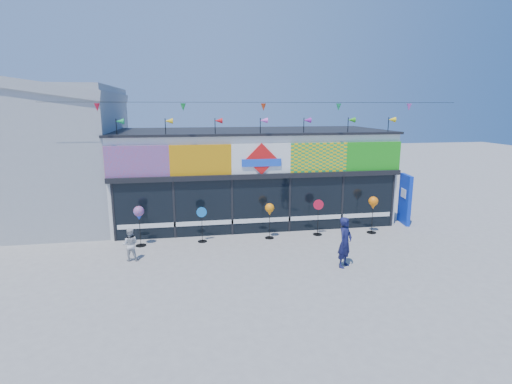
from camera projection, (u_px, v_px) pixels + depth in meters
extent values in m
plane|color=gray|center=(280.00, 264.00, 13.31)|extent=(80.00, 80.00, 0.00)
cube|color=white|center=(251.00, 175.00, 18.66)|extent=(12.00, 5.00, 4.00)
cube|color=black|center=(261.00, 206.00, 16.38)|extent=(11.60, 0.12, 2.30)
cube|color=black|center=(261.00, 176.00, 16.07)|extent=(12.00, 0.30, 0.20)
cube|color=white|center=(261.00, 220.00, 16.47)|extent=(11.40, 0.10, 0.18)
cube|color=black|center=(251.00, 131.00, 18.23)|extent=(12.20, 5.20, 0.10)
cube|color=black|center=(114.00, 212.00, 15.39)|extent=(0.08, 0.14, 2.30)
cube|color=black|center=(174.00, 210.00, 15.78)|extent=(0.08, 0.14, 2.30)
cube|color=black|center=(232.00, 207.00, 16.17)|extent=(0.08, 0.14, 2.30)
cube|color=black|center=(289.00, 205.00, 16.57)|extent=(0.08, 0.14, 2.30)
cube|color=black|center=(342.00, 202.00, 16.96)|extent=(0.08, 0.14, 2.30)
cube|color=black|center=(392.00, 200.00, 17.34)|extent=(0.08, 0.14, 2.30)
cube|color=red|center=(137.00, 162.00, 15.14)|extent=(2.40, 0.08, 1.20)
cube|color=orange|center=(201.00, 160.00, 15.54)|extent=(2.40, 0.08, 1.20)
cube|color=white|center=(261.00, 159.00, 15.95)|extent=(2.40, 0.08, 1.20)
cube|color=yellow|center=(319.00, 157.00, 16.35)|extent=(2.40, 0.08, 1.20)
cube|color=#1CA118|center=(373.00, 156.00, 16.75)|extent=(2.40, 0.08, 1.20)
cube|color=red|center=(262.00, 159.00, 15.89)|extent=(1.27, 0.06, 1.27)
cube|color=blue|center=(262.00, 163.00, 15.90)|extent=(1.60, 0.05, 0.30)
cube|color=#6025B0|center=(161.00, 212.00, 15.76)|extent=(0.78, 0.03, 0.78)
cube|color=#E74DCB|center=(195.00, 207.00, 15.96)|extent=(0.92, 0.03, 0.92)
cube|color=#2D9F18|center=(228.00, 197.00, 16.10)|extent=(0.78, 0.03, 0.78)
cube|color=#F8AE0D|center=(261.00, 207.00, 16.43)|extent=(0.92, 0.03, 0.92)
cube|color=#D9488C|center=(292.00, 204.00, 16.64)|extent=(0.78, 0.03, 0.78)
cube|color=#D7EA13|center=(323.00, 195.00, 16.79)|extent=(0.92, 0.03, 0.92)
cube|color=#DB4972|center=(353.00, 205.00, 17.12)|extent=(0.78, 0.03, 0.78)
cylinder|color=black|center=(116.00, 128.00, 14.98)|extent=(0.03, 0.03, 0.70)
cone|color=green|center=(120.00, 121.00, 14.95)|extent=(0.30, 0.22, 0.22)
cylinder|color=black|center=(165.00, 128.00, 15.28)|extent=(0.03, 0.03, 0.70)
cone|color=yellow|center=(169.00, 121.00, 15.25)|extent=(0.30, 0.22, 0.22)
cylinder|color=black|center=(215.00, 127.00, 15.60)|extent=(0.03, 0.03, 0.70)
cone|color=red|center=(219.00, 121.00, 15.57)|extent=(0.30, 0.22, 0.22)
cylinder|color=black|center=(260.00, 127.00, 15.90)|extent=(0.03, 0.03, 0.70)
cone|color=#F652DB|center=(264.00, 120.00, 15.87)|extent=(0.30, 0.22, 0.22)
cylinder|color=black|center=(304.00, 126.00, 16.21)|extent=(0.03, 0.03, 0.70)
cone|color=purple|center=(307.00, 120.00, 16.18)|extent=(0.30, 0.22, 0.22)
cylinder|color=black|center=(348.00, 126.00, 16.53)|extent=(0.03, 0.03, 0.70)
cone|color=#299D18|center=(351.00, 120.00, 16.50)|extent=(0.30, 0.22, 0.22)
cylinder|color=black|center=(388.00, 126.00, 16.83)|extent=(0.03, 0.03, 0.70)
cone|color=yellow|center=(392.00, 120.00, 16.80)|extent=(0.30, 0.22, 0.22)
cylinder|color=black|center=(263.00, 102.00, 15.08)|extent=(16.00, 0.01, 0.01)
cone|color=red|center=(97.00, 107.00, 14.11)|extent=(0.20, 0.20, 0.28)
cone|color=green|center=(183.00, 107.00, 14.61)|extent=(0.20, 0.20, 0.28)
cone|color=red|center=(263.00, 107.00, 15.11)|extent=(0.20, 0.20, 0.28)
cone|color=#19A353|center=(339.00, 107.00, 15.62)|extent=(0.20, 0.20, 0.28)
cone|color=#E54CC1|center=(409.00, 107.00, 16.12)|extent=(0.20, 0.20, 0.28)
cube|color=#989B9D|center=(26.00, 156.00, 17.73)|extent=(8.00, 7.00, 6.00)
cube|color=#989B9D|center=(17.00, 84.00, 17.08)|extent=(8.18, 7.20, 1.54)
cube|color=#0C31BA|center=(405.00, 199.00, 17.73)|extent=(0.33, 1.12, 2.21)
cube|color=white|center=(404.00, 193.00, 17.66)|extent=(0.12, 0.50, 0.39)
cylinder|color=black|center=(141.00, 245.00, 15.04)|extent=(0.39, 0.39, 0.03)
cylinder|color=black|center=(140.00, 229.00, 14.91)|extent=(0.02, 0.02, 1.27)
sphere|color=blue|center=(139.00, 211.00, 14.76)|extent=(0.39, 0.39, 0.39)
cone|color=blue|center=(139.00, 218.00, 14.81)|extent=(0.20, 0.20, 0.18)
cylinder|color=black|center=(202.00, 241.00, 15.50)|extent=(0.35, 0.35, 0.03)
cylinder|color=black|center=(202.00, 227.00, 15.38)|extent=(0.02, 0.02, 1.14)
cylinder|color=blue|center=(202.00, 212.00, 15.25)|extent=(0.39, 0.06, 0.39)
cylinder|color=black|center=(269.00, 238.00, 15.92)|extent=(0.36, 0.36, 0.03)
cylinder|color=black|center=(269.00, 223.00, 15.79)|extent=(0.02, 0.02, 1.18)
sphere|color=orange|center=(270.00, 208.00, 15.66)|extent=(0.36, 0.36, 0.36)
cone|color=orange|center=(270.00, 213.00, 15.71)|extent=(0.18, 0.18, 0.16)
cylinder|color=black|center=(317.00, 234.00, 16.35)|extent=(0.38, 0.38, 0.03)
cylinder|color=black|center=(318.00, 220.00, 16.21)|extent=(0.02, 0.02, 1.22)
cylinder|color=red|center=(318.00, 205.00, 16.08)|extent=(0.41, 0.09, 0.41)
cylinder|color=black|center=(371.00, 232.00, 16.58)|extent=(0.39, 0.39, 0.03)
cylinder|color=black|center=(372.00, 217.00, 16.45)|extent=(0.02, 0.02, 1.27)
sphere|color=orange|center=(373.00, 201.00, 16.30)|extent=(0.39, 0.39, 0.39)
cone|color=orange|center=(373.00, 207.00, 16.35)|extent=(0.20, 0.20, 0.18)
imported|color=#151743|center=(345.00, 242.00, 12.94)|extent=(0.72, 0.70, 1.67)
imported|color=silver|center=(130.00, 244.00, 13.52)|extent=(0.58, 0.37, 1.14)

